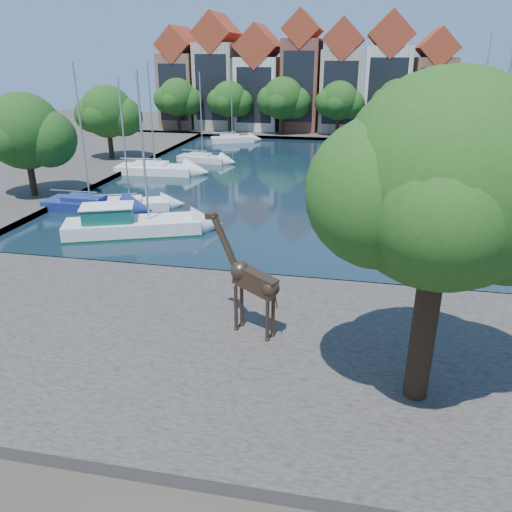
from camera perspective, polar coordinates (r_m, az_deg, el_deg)
The scene contains 32 objects.
ground at distance 26.88m, azimuth -0.31°, elevation -2.87°, with size 160.00×160.00×0.00m, color #38332B.
water_basin at distance 49.44m, azimuth 5.36°, elevation 8.74°, with size 38.00×50.00×0.08m, color black.
near_quay at distance 20.78m, azimuth -4.26°, elevation -10.21°, with size 50.00×14.00×0.50m, color #4E4844.
far_quay at distance 80.80m, azimuth 7.95°, elevation 13.93°, with size 60.00×16.00×0.50m, color #4E4844.
left_quay at distance 57.54m, azimuth -20.58°, elevation 9.55°, with size 14.00×52.00×0.50m, color #4E4844.
plane_tree at distance 15.55m, azimuth 21.10°, elevation 7.02°, with size 8.32×6.40×10.62m.
townhouse_west_end at distance 84.71m, azimuth -8.41°, elevation 19.11°, with size 5.44×9.18×14.93m.
townhouse_west_mid at distance 82.89m, azimuth -4.28°, elevation 19.82°, with size 5.94×9.18×16.79m.
townhouse_west_inner at distance 81.45m, azimuth 0.41°, elevation 19.22°, with size 6.43×9.18×15.15m.
townhouse_center at distance 80.43m, azimuth 5.25°, elevation 19.82°, with size 5.44×9.18×16.93m.
townhouse_east_inner at distance 80.01m, azimuth 9.76°, elevation 19.15°, with size 5.94×9.18×15.79m.
townhouse_east_mid at distance 80.02m, azimuth 14.69°, elevation 19.04°, with size 6.43×9.18×16.65m.
townhouse_east_end at distance 80.62m, azimuth 19.45°, elevation 17.85°, with size 5.44×9.18×14.43m.
far_tree_far_west at distance 79.31m, azimuth -8.89°, elevation 17.33°, with size 7.28×5.60×7.68m.
far_tree_west at distance 76.98m, azimuth -3.01°, elevation 17.33°, with size 6.76×5.20×7.36m.
far_tree_mid_west at distance 75.40m, azimuth 3.18°, elevation 17.39°, with size 7.80×6.00×8.00m.
far_tree_mid_east at distance 74.69m, azimuth 9.53°, elevation 16.97°, with size 7.02×5.40×7.52m.
far_tree_east at distance 74.81m, azimuth 15.93°, elevation 16.56°, with size 7.54×5.80×7.84m.
far_tree_far_east at distance 75.79m, azimuth 22.16°, elevation 15.75°, with size 6.76×5.20×7.36m.
side_tree_left_near at distance 44.59m, azimuth -24.83°, elevation 12.55°, with size 7.80×6.00×8.20m.
side_tree_left_far at distance 58.71m, azimuth -16.54°, elevation 15.35°, with size 7.28×5.60×7.88m.
giraffe_statue at distance 20.13m, azimuth -0.73°, elevation -2.66°, with size 3.29×1.61×4.89m.
motorsailer at distance 34.46m, azimuth -14.37°, elevation 3.70°, with size 9.28×5.69×10.41m.
sailboat_left_a at distance 40.09m, azimuth -14.19°, elevation 5.87°, with size 6.19×4.30×9.75m.
sailboat_left_b at distance 40.92m, azimuth -18.39°, elevation 5.81°, with size 7.19×2.63×10.81m.
sailboat_left_c at distance 52.42m, azimuth -11.45°, elevation 9.88°, with size 7.89×3.22×10.65m.
sailboat_left_d at distance 57.55m, azimuth -6.11°, elevation 11.16°, with size 5.89×2.94×9.58m.
sailboat_left_e at distance 70.77m, azimuth -2.72°, elevation 13.34°, with size 6.12×4.15×10.82m.
sailboat_right_a at distance 30.67m, azimuth 23.86°, elevation -0.26°, with size 7.27×2.61×11.68m.
sailboat_right_b at distance 49.25m, azimuth 23.05°, elevation 7.76°, with size 7.43×3.90×12.90m.
sailboat_right_c at distance 49.84m, azimuth 21.71°, elevation 8.03°, with size 4.99×1.80×9.20m.
sailboat_right_d at distance 62.79m, azimuth 17.96°, elevation 11.13°, with size 5.80×2.96×8.68m.
Camera 1 is at (4.93, -23.89, 11.30)m, focal length 35.00 mm.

